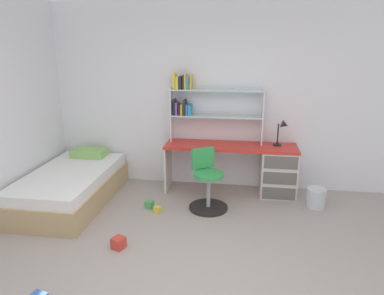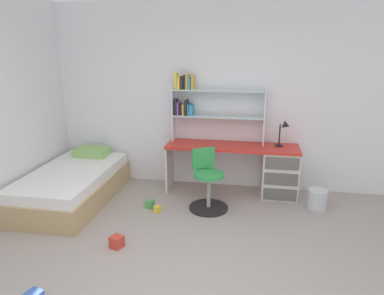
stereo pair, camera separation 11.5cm
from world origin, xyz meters
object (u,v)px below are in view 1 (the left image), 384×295
desk (265,168)px  toy_block_yellow_2 (157,209)px  toy_block_red_1 (119,243)px  bed_platform (71,186)px  toy_block_green_0 (149,205)px  swivel_chair (208,186)px  bookshelf_hutch (202,102)px  waste_bin (316,198)px  desk_lamp (283,129)px

desk → toy_block_yellow_2: bearing=-149.8°
toy_block_red_1 → toy_block_yellow_2: 0.91m
bed_platform → desk: bearing=13.8°
toy_block_green_0 → toy_block_yellow_2: 0.18m
bed_platform → swivel_chair: bearing=2.3°
desk → bookshelf_hutch: (-0.94, 0.13, 0.91)m
toy_block_red_1 → toy_block_green_0: bearing=85.7°
bed_platform → toy_block_yellow_2: size_ratio=22.84×
bed_platform → waste_bin: size_ratio=6.98×
bookshelf_hutch → waste_bin: 2.06m
toy_block_red_1 → toy_block_yellow_2: bearing=76.5°
desk_lamp → toy_block_yellow_2: 2.07m
desk_lamp → toy_block_red_1: desk_lamp is taller
toy_block_green_0 → toy_block_red_1: 0.99m
bookshelf_hutch → toy_block_green_0: bearing=-125.5°
toy_block_green_0 → toy_block_red_1: size_ratio=0.79×
bookshelf_hutch → swivel_chair: size_ratio=1.68×
bookshelf_hutch → toy_block_green_0: (-0.60, -0.84, -1.27)m
waste_bin → bed_platform: bearing=-174.7°
bookshelf_hutch → swivel_chair: (0.17, -0.72, -1.00)m
toy_block_yellow_2 → toy_block_red_1: bearing=-103.5°
desk_lamp → toy_block_red_1: bearing=-136.4°
bookshelf_hutch → waste_bin: bookshelf_hutch is taller
desk → waste_bin: desk is taller
bookshelf_hutch → bed_platform: bookshelf_hutch is taller
desk_lamp → waste_bin: (0.46, -0.40, -0.85)m
waste_bin → toy_block_red_1: bearing=-149.5°
bookshelf_hutch → toy_block_green_0: size_ratio=13.68×
bookshelf_hutch → desk_lamp: bearing=-4.3°
bed_platform → toy_block_green_0: size_ratio=18.94×
toy_block_red_1 → toy_block_yellow_2: size_ratio=1.54×
desk_lamp → swivel_chair: desk_lamp is taller
toy_block_red_1 → bed_platform: bearing=135.4°
bed_platform → toy_block_red_1: bearing=-44.6°
swivel_chair → toy_block_yellow_2: size_ratio=9.84×
desk_lamp → bookshelf_hutch: bearing=175.7°
desk_lamp → bed_platform: 3.07m
desk → desk_lamp: desk_lamp is taller
bookshelf_hutch → toy_block_green_0: 1.64m
toy_block_red_1 → bookshelf_hutch: bearing=69.8°
desk → bookshelf_hutch: bearing=171.8°
desk_lamp → bed_platform: size_ratio=0.21×
bed_platform → toy_block_red_1: (1.06, -1.04, -0.16)m
desk → desk_lamp: size_ratio=4.95×
swivel_chair → bookshelf_hutch: bearing=103.3°
toy_block_green_0 → toy_block_yellow_2: size_ratio=1.21×
bed_platform → toy_block_green_0: 1.15m
swivel_chair → bed_platform: (-1.90, -0.08, -0.09)m
bookshelf_hutch → swivel_chair: 1.24m
bookshelf_hutch → desk_lamp: bookshelf_hutch is taller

